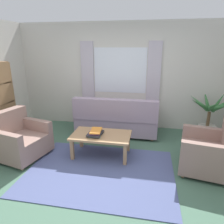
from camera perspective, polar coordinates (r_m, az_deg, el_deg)
name	(u,v)px	position (r m, az deg, el deg)	size (l,w,h in m)	color
ground_plane	(100,171)	(3.58, -3.31, -16.29)	(6.24, 6.24, 0.00)	#476B56
wall_back	(120,76)	(5.24, 2.35, 9.95)	(5.32, 0.12, 2.60)	silver
window_with_curtains	(120,71)	(5.14, 2.23, 11.48)	(1.98, 0.07, 1.40)	white
area_rug	(100,171)	(3.58, -3.31, -16.21)	(2.43, 1.77, 0.01)	#4C5684
couch	(116,119)	(4.84, 1.26, -2.08)	(1.90, 0.82, 0.92)	#998499
armchair_left	(19,139)	(4.24, -24.59, -6.88)	(0.99, 1.01, 0.88)	gray
armchair_right	(210,152)	(3.79, 25.81, -9.99)	(0.96, 0.97, 0.88)	gray
coffee_table	(101,137)	(3.88, -3.05, -7.03)	(1.10, 0.64, 0.44)	#A87F56
book_stack_on_table	(95,133)	(3.81, -4.68, -5.78)	(0.27, 0.35, 0.10)	#5B8E93
potted_plant	(210,118)	(5.10, 25.66, -1.60)	(1.17, 1.20, 1.09)	#B7B2A8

